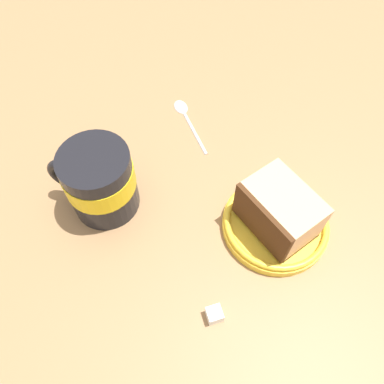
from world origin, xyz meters
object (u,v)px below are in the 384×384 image
Objects in this scene: teaspoon at (185,113)px; sugar_cube at (214,314)px; small_plate at (275,223)px; cake_slice at (279,211)px; tea_mug at (99,180)px.

teaspoon is 6.95× the size of sugar_cube.
sugar_cube is at bearing 30.49° from small_plate.
teaspoon is 30.71cm from sugar_cube.
small_plate is 3.44cm from cake_slice.
sugar_cube is (11.84, 6.97, -0.13)cm from small_plate.
teaspoon is (2.72, -22.35, -0.61)cm from small_plate.
tea_mug is 20.75cm from sugar_cube.
small_plate is 22.52cm from teaspoon.
tea_mug is at bearing -34.21° from cake_slice.
tea_mug is at bearing -71.21° from sugar_cube.
small_plate is 1.32× the size of cake_slice.
cake_slice is at bearing 12.29° from small_plate.
tea_mug is at bearing -33.69° from small_plate.
sugar_cube is at bearing 72.71° from teaspoon.
tea_mug reaches higher than cake_slice.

